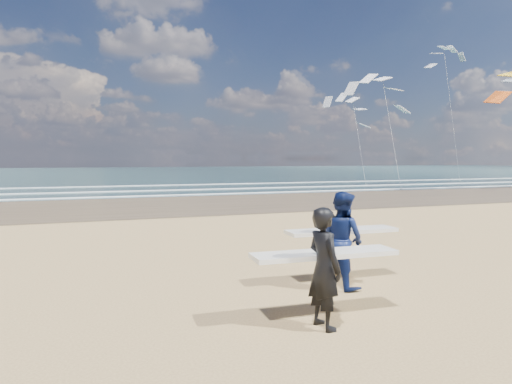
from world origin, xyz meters
name	(u,v)px	position (x,y,z in m)	size (l,w,h in m)	color
wet_sand_strip	(450,194)	(20.00, 18.00, 0.01)	(220.00, 12.00, 0.01)	#4E4129
ocean	(223,172)	(20.00, 72.00, 0.01)	(220.00, 100.00, 0.02)	#173033
foam_breakers	(364,185)	(20.00, 28.10, 0.05)	(220.00, 11.70, 0.05)	white
surfer_near	(324,266)	(0.20, -0.51, 0.87)	(2.22, 1.00, 1.70)	black
surfer_far	(342,239)	(1.49, 1.14, 0.90)	(2.22, 1.15, 1.78)	#0D1949
kite_1	(389,116)	(20.06, 24.91, 5.82)	(6.24, 4.79, 10.22)	slate
kite_5	(450,103)	(34.26, 33.33, 8.37)	(5.40, 4.69, 15.73)	slate
kite_7	(357,130)	(21.32, 31.37, 5.04)	(5.53, 4.71, 9.21)	slate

